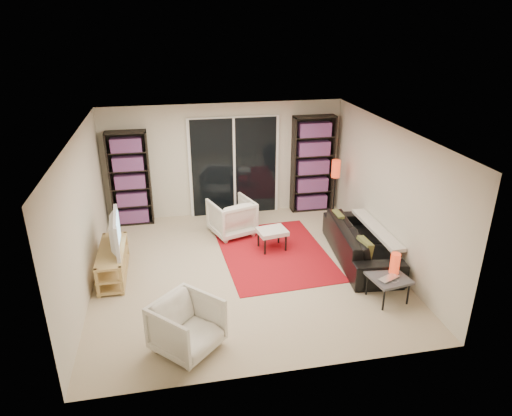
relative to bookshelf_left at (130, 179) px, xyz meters
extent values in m
plane|color=#C4B291|center=(1.95, -2.33, -0.98)|extent=(5.00, 5.00, 0.00)
cube|color=beige|center=(1.95, 0.17, 0.22)|extent=(5.00, 0.02, 2.40)
cube|color=beige|center=(1.95, -4.83, 0.22)|extent=(5.00, 0.02, 2.40)
cube|color=beige|center=(-0.55, -2.33, 0.22)|extent=(0.02, 5.00, 2.40)
cube|color=beige|center=(4.45, -2.33, 0.22)|extent=(0.02, 5.00, 2.40)
cube|color=white|center=(1.95, -2.33, 1.42)|extent=(5.00, 5.00, 0.02)
cube|color=white|center=(2.15, 0.14, 0.07)|extent=(1.92, 0.06, 2.16)
cube|color=black|center=(2.15, 0.10, 0.07)|extent=(1.80, 0.02, 2.10)
cube|color=white|center=(2.15, 0.09, 0.07)|extent=(0.05, 0.02, 2.10)
cube|color=black|center=(0.00, 0.01, 0.00)|extent=(0.80, 0.30, 1.95)
cube|color=#8E2E60|center=(0.00, -0.01, 0.00)|extent=(0.70, 0.22, 1.85)
cube|color=black|center=(3.85, 0.01, 0.07)|extent=(0.90, 0.30, 2.10)
cube|color=#8E2E60|center=(3.85, -0.01, 0.07)|extent=(0.80, 0.22, 2.00)
cube|color=#D7B56D|center=(-0.23, -2.12, -0.50)|extent=(0.42, 1.30, 0.04)
cube|color=#D7B56D|center=(-0.23, -2.12, -0.73)|extent=(0.42, 1.30, 0.03)
cube|color=#D7B56D|center=(-0.23, -2.12, -0.92)|extent=(0.42, 1.30, 0.04)
cube|color=#D7B56D|center=(-0.41, -2.73, -0.73)|extent=(0.05, 0.05, 0.50)
cube|color=#D7B56D|center=(-0.41, -1.51, -0.73)|extent=(0.05, 0.05, 0.50)
cube|color=#D7B56D|center=(-0.05, -2.73, -0.73)|extent=(0.05, 0.05, 0.50)
cube|color=#D7B56D|center=(-0.05, -1.51, -0.73)|extent=(0.05, 0.05, 0.50)
imported|color=black|center=(-0.21, -2.12, -0.18)|extent=(0.21, 1.03, 0.59)
cube|color=#A80F18|center=(2.57, -1.88, -0.97)|extent=(1.99, 2.60, 0.01)
imported|color=black|center=(4.04, -2.34, -0.66)|extent=(1.06, 2.26, 0.64)
imported|color=silver|center=(1.93, -0.91, -0.61)|extent=(0.98, 1.00, 0.72)
imported|color=silver|center=(0.88, -4.18, -0.62)|extent=(1.08, 1.08, 0.71)
cube|color=silver|center=(2.57, -1.70, -0.62)|extent=(0.58, 0.50, 0.08)
cylinder|color=black|center=(2.39, -1.90, -0.82)|extent=(0.04, 0.04, 0.32)
cylinder|color=black|center=(2.34, -1.56, -0.82)|extent=(0.04, 0.04, 0.32)
cylinder|color=black|center=(2.80, -1.83, -0.82)|extent=(0.04, 0.04, 0.32)
cylinder|color=black|center=(2.74, -1.50, -0.82)|extent=(0.04, 0.04, 0.32)
cube|color=#49494E|center=(3.93, -3.63, -0.60)|extent=(0.63, 0.63, 0.04)
cylinder|color=black|center=(3.75, -3.88, -0.79)|extent=(0.03, 0.03, 0.38)
cylinder|color=black|center=(3.68, -3.45, -0.79)|extent=(0.03, 0.03, 0.38)
cylinder|color=black|center=(4.18, -3.81, -0.79)|extent=(0.03, 0.03, 0.38)
cylinder|color=black|center=(4.10, -3.38, -0.79)|extent=(0.03, 0.03, 0.38)
imported|color=silver|center=(3.91, -3.74, -0.56)|extent=(0.40, 0.33, 0.03)
cylinder|color=red|center=(4.05, -3.53, -0.41)|extent=(0.15, 0.15, 0.33)
cylinder|color=black|center=(4.13, -0.67, -0.96)|extent=(0.20, 0.20, 0.03)
cylinder|color=black|center=(4.13, -0.67, -0.48)|extent=(0.03, 0.03, 1.00)
cylinder|color=red|center=(4.13, -0.67, 0.17)|extent=(0.18, 0.18, 0.36)
camera|label=1|loc=(0.83, -9.04, 3.05)|focal=32.00mm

